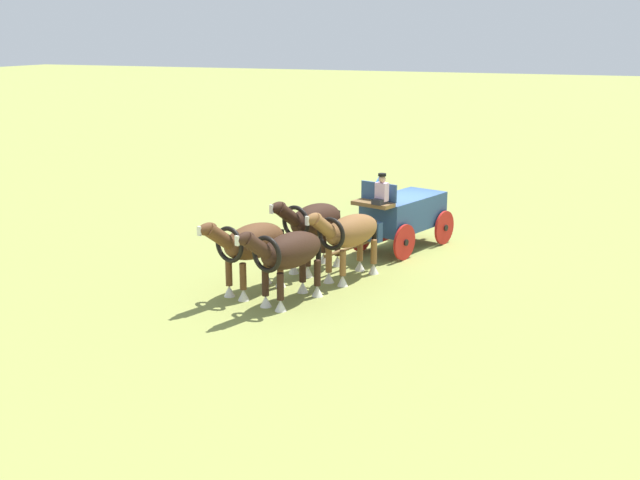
# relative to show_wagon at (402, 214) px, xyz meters

# --- Properties ---
(ground_plane) EXTENTS (220.00, 220.00, 0.00)m
(ground_plane) POSITION_rel_show_wagon_xyz_m (-0.14, 0.04, -1.14)
(ground_plane) COLOR olive
(show_wagon) EXTENTS (5.88, 2.61, 2.71)m
(show_wagon) POSITION_rel_show_wagon_xyz_m (0.00, 0.00, 0.00)
(show_wagon) COLOR #2D4C7A
(show_wagon) RESTS_ON ground
(draft_horse_rear_near) EXTENTS (3.09, 1.45, 2.20)m
(draft_horse_rear_near) POSITION_rel_show_wagon_xyz_m (3.73, -0.41, 0.19)
(draft_horse_rear_near) COLOR brown
(draft_horse_rear_near) RESTS_ON ground
(draft_horse_rear_off) EXTENTS (2.99, 1.48, 2.32)m
(draft_horse_rear_off) POSITION_rel_show_wagon_xyz_m (3.36, -1.66, 0.29)
(draft_horse_rear_off) COLOR #331E14
(draft_horse_rear_off) RESTS_ON ground
(draft_horse_lead_near) EXTENTS (3.08, 1.47, 2.20)m
(draft_horse_lead_near) POSITION_rel_show_wagon_xyz_m (6.23, -1.13, 0.19)
(draft_horse_lead_near) COLOR #331E14
(draft_horse_lead_near) RESTS_ON ground
(draft_horse_lead_off) EXTENTS (3.06, 1.48, 2.23)m
(draft_horse_lead_off) POSITION_rel_show_wagon_xyz_m (5.86, -2.38, 0.21)
(draft_horse_lead_off) COLOR brown
(draft_horse_lead_off) RESTS_ON ground
(sponsor_banner) EXTENTS (3.13, 0.78, 1.10)m
(sponsor_banner) POSITION_rel_show_wagon_xyz_m (-5.25, -2.60, -0.59)
(sponsor_banner) COLOR #1959B2
(sponsor_banner) RESTS_ON ground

